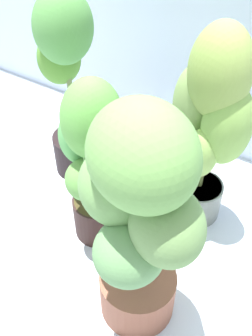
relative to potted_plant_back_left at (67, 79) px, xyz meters
name	(u,v)px	position (x,y,z in m)	size (l,w,h in m)	color
ground_plane	(78,246)	(0.29, -0.38, -0.48)	(8.00, 8.00, 0.00)	silver
potted_plant_back_left	(67,79)	(0.00, 0.00, 0.00)	(0.33, 0.30, 0.85)	black
potted_plant_center	(93,158)	(0.31, -0.27, -0.08)	(0.33, 0.28, 0.71)	#301D19
potted_plant_back_right	(211,120)	(0.61, 0.03, 0.02)	(0.37, 0.29, 0.85)	slate
potted_plant_front_right	(139,216)	(0.62, -0.48, 0.02)	(0.47, 0.38, 0.85)	brown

